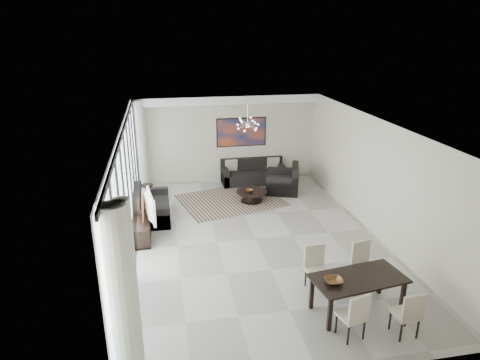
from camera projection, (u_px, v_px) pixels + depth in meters
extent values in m
cube|color=#A8A39B|center=(255.00, 239.00, 10.58)|extent=(6.00, 9.00, 0.02)
cube|color=white|center=(257.00, 124.00, 9.61)|extent=(6.00, 9.00, 0.02)
cube|color=beige|center=(227.00, 139.00, 14.25)|extent=(6.00, 0.02, 2.90)
cube|color=beige|center=(327.00, 294.00, 5.94)|extent=(6.00, 0.02, 2.90)
cube|color=beige|center=(373.00, 177.00, 10.62)|extent=(0.02, 9.00, 2.90)
cube|color=white|center=(127.00, 193.00, 9.57)|extent=(0.01, 8.95, 2.85)
cube|color=black|center=(123.00, 132.00, 9.11)|extent=(0.04, 8.95, 0.10)
cube|color=black|center=(134.00, 249.00, 10.06)|extent=(0.04, 8.95, 0.06)
cube|color=black|center=(112.00, 297.00, 5.88)|extent=(0.04, 0.05, 2.88)
cube|color=black|center=(118.00, 260.00, 6.80)|extent=(0.04, 0.05, 2.88)
cube|color=black|center=(122.00, 232.00, 7.73)|extent=(0.04, 0.05, 2.88)
cube|color=black|center=(126.00, 210.00, 8.66)|extent=(0.04, 0.05, 2.88)
cube|color=black|center=(128.00, 193.00, 9.58)|extent=(0.04, 0.05, 2.88)
cube|color=black|center=(131.00, 178.00, 10.51)|extent=(0.04, 0.05, 2.88)
cube|color=black|center=(133.00, 166.00, 11.43)|extent=(0.04, 0.05, 2.88)
cube|color=black|center=(134.00, 156.00, 12.36)|extent=(0.04, 0.05, 2.88)
cube|color=black|center=(136.00, 147.00, 13.28)|extent=(0.04, 0.05, 2.88)
cylinder|color=silver|center=(122.00, 302.00, 5.76)|extent=(0.36, 0.36, 2.85)
cylinder|color=silver|center=(140.00, 145.00, 13.44)|extent=(0.36, 0.36, 2.85)
cube|color=white|center=(227.00, 100.00, 13.63)|extent=(5.98, 0.40, 0.26)
cube|color=#B34518|center=(241.00, 132.00, 14.25)|extent=(1.68, 0.04, 0.98)
cylinder|color=silver|center=(248.00, 115.00, 12.06)|extent=(0.02, 0.02, 0.55)
sphere|color=silver|center=(248.00, 124.00, 12.16)|extent=(0.12, 0.12, 0.12)
cube|color=black|center=(231.00, 200.00, 12.95)|extent=(3.37, 2.89, 0.01)
cylinder|color=black|center=(252.00, 192.00, 12.78)|extent=(0.92, 0.92, 0.04)
cylinder|color=black|center=(252.00, 197.00, 12.84)|extent=(0.41, 0.41, 0.29)
cylinder|color=black|center=(252.00, 201.00, 12.88)|extent=(0.65, 0.65, 0.03)
imported|color=brown|center=(249.00, 191.00, 12.69)|extent=(0.29, 0.29, 0.08)
cube|color=black|center=(254.00, 177.00, 14.38)|extent=(2.13, 0.87, 0.39)
cube|color=black|center=(252.00, 163.00, 14.57)|extent=(2.13, 0.17, 0.39)
cube|color=black|center=(225.00, 176.00, 14.18)|extent=(0.17, 0.87, 0.56)
cube|color=black|center=(282.00, 173.00, 14.52)|extent=(0.17, 0.87, 0.56)
cube|color=black|center=(153.00, 211.00, 11.69)|extent=(0.93, 1.65, 0.41)
cube|color=black|center=(137.00, 198.00, 11.48)|extent=(0.19, 1.65, 0.41)
cube|color=black|center=(152.00, 219.00, 10.98)|extent=(0.93, 0.19, 0.60)
cube|color=black|center=(152.00, 198.00, 12.33)|extent=(0.93, 0.19, 0.60)
cube|color=black|center=(282.00, 185.00, 13.60)|extent=(1.27, 1.30, 0.44)
cube|color=black|center=(295.00, 172.00, 13.41)|extent=(0.50, 1.06, 0.44)
cube|color=black|center=(282.00, 177.00, 13.97)|extent=(1.01, 0.49, 0.64)
cube|color=black|center=(282.00, 186.00, 13.17)|extent=(1.01, 0.49, 0.64)
cylinder|color=black|center=(147.00, 185.00, 12.83)|extent=(0.36, 0.36, 0.04)
cylinder|color=black|center=(148.00, 193.00, 12.91)|extent=(0.06, 0.06, 0.45)
cylinder|color=black|center=(148.00, 199.00, 12.98)|extent=(0.25, 0.25, 0.03)
cube|color=black|center=(142.00, 227.00, 10.68)|extent=(0.44, 1.55, 0.48)
imported|color=gray|center=(146.00, 207.00, 10.44)|extent=(0.31, 1.16, 0.66)
cube|color=black|center=(359.00, 278.00, 7.69)|extent=(1.79, 1.07, 0.04)
cube|color=black|center=(330.00, 314.00, 7.29)|extent=(0.07, 0.07, 0.67)
cube|color=black|center=(312.00, 293.00, 7.88)|extent=(0.07, 0.07, 0.67)
cube|color=black|center=(403.00, 297.00, 7.75)|extent=(0.07, 0.07, 0.67)
cube|color=black|center=(380.00, 278.00, 8.33)|extent=(0.07, 0.07, 0.67)
cube|color=beige|center=(351.00, 316.00, 7.12)|extent=(0.50, 0.50, 0.05)
cube|color=beige|center=(359.00, 310.00, 6.89)|extent=(0.41, 0.14, 0.50)
cylinder|color=black|center=(336.00, 323.00, 7.27)|extent=(0.04, 0.04, 0.38)
cylinder|color=black|center=(364.00, 330.00, 7.12)|extent=(0.04, 0.04, 0.38)
cube|color=beige|center=(405.00, 314.00, 7.18)|extent=(0.43, 0.43, 0.05)
cube|color=beige|center=(414.00, 309.00, 6.94)|extent=(0.41, 0.07, 0.50)
cylinder|color=black|center=(390.00, 320.00, 7.36)|extent=(0.04, 0.04, 0.38)
cylinder|color=black|center=(418.00, 329.00, 7.15)|extent=(0.04, 0.04, 0.38)
cube|color=beige|center=(317.00, 271.00, 8.42)|extent=(0.43, 0.43, 0.05)
cube|color=beige|center=(314.00, 256.00, 8.50)|extent=(0.42, 0.06, 0.51)
cylinder|color=black|center=(327.00, 284.00, 8.37)|extent=(0.04, 0.04, 0.39)
cylinder|color=black|center=(306.00, 277.00, 8.61)|extent=(0.04, 0.04, 0.39)
cube|color=beige|center=(365.00, 268.00, 8.52)|extent=(0.51, 0.51, 0.06)
cube|color=beige|center=(360.00, 253.00, 8.60)|extent=(0.43, 0.14, 0.52)
cylinder|color=black|center=(376.00, 280.00, 8.51)|extent=(0.04, 0.04, 0.40)
cylinder|color=black|center=(352.00, 275.00, 8.68)|extent=(0.04, 0.04, 0.40)
imported|color=brown|center=(334.00, 281.00, 7.51)|extent=(0.33, 0.33, 0.08)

